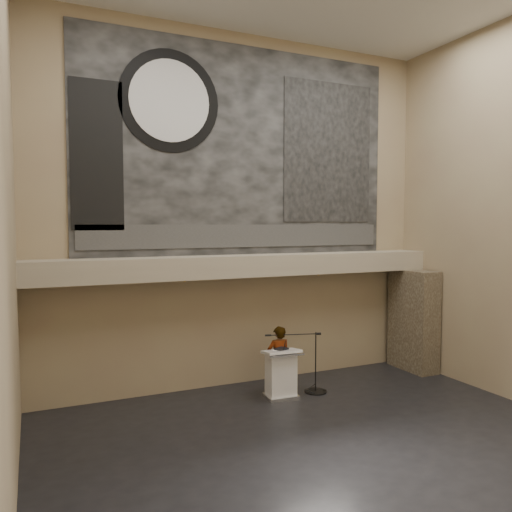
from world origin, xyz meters
name	(u,v)px	position (x,y,z in m)	size (l,w,h in m)	color
floor	(331,447)	(0.00, 0.00, 0.00)	(10.00, 10.00, 0.00)	black
wall_back	(243,211)	(0.00, 4.00, 4.25)	(10.00, 0.02, 8.50)	#8D7459
wall_left	(7,199)	(-5.00, 0.00, 4.25)	(0.02, 8.00, 8.50)	#8D7459
soffit	(249,265)	(0.00, 3.60, 2.95)	(10.00, 0.80, 0.50)	gray
sprinkler_left	(185,280)	(-1.60, 3.55, 2.67)	(0.04, 0.04, 0.06)	#B2893D
sprinkler_right	(319,274)	(1.90, 3.55, 2.67)	(0.04, 0.04, 0.06)	#B2893D
banner	(243,151)	(0.00, 3.97, 5.70)	(8.00, 0.05, 5.00)	black
banner_text_strip	(244,236)	(0.00, 3.93, 3.65)	(7.76, 0.02, 0.55)	#303030
banner_clock_rim	(170,101)	(-1.80, 3.93, 6.70)	(2.30, 2.30, 0.02)	black
banner_clock_face	(170,101)	(-1.80, 3.91, 6.70)	(1.84, 1.84, 0.02)	silver
banner_building_print	(328,153)	(2.40, 3.93, 5.80)	(2.60, 0.02, 3.60)	black
banner_brick_print	(97,155)	(-3.40, 3.93, 5.40)	(1.10, 0.02, 3.20)	black
stone_pier	(413,320)	(4.65, 3.15, 1.35)	(0.60, 1.40, 2.70)	#433829
lectern	(281,374)	(0.35, 2.61, 0.55)	(0.83, 0.61, 1.14)	silver
binder	(281,349)	(0.37, 2.62, 1.12)	(0.28, 0.22, 0.04)	black
papers	(279,351)	(0.28, 2.57, 1.10)	(0.22, 0.30, 0.01)	white
speaker_person	(279,359)	(0.48, 2.98, 0.78)	(0.57, 0.37, 1.56)	white
mic_stand	(314,383)	(1.23, 2.64, 0.21)	(1.41, 0.60, 1.42)	black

